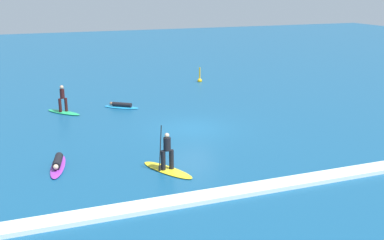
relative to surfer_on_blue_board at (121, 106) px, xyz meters
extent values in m
plane|color=navy|center=(2.77, -6.00, -0.12)|extent=(120.00, 120.00, 0.00)
ellipsoid|color=#1E8CD1|center=(0.01, -0.01, -0.08)|extent=(2.41, 2.02, 0.08)
cylinder|color=black|center=(0.05, -0.03, 0.10)|extent=(1.23, 1.00, 0.28)
sphere|color=brown|center=(-0.58, 0.42, 0.12)|extent=(0.31, 0.31, 0.22)
ellipsoid|color=#23B266|center=(-3.72, -0.06, -0.07)|extent=(2.18, 2.42, 0.10)
cylinder|color=#381414|center=(-3.90, -0.09, 0.41)|extent=(0.26, 0.26, 0.86)
cylinder|color=#381414|center=(-3.53, -0.03, 0.41)|extent=(0.26, 0.26, 0.86)
cylinder|color=#381414|center=(-3.72, -0.06, 1.13)|extent=(0.40, 0.40, 0.59)
sphere|color=tan|center=(-3.72, -0.06, 1.55)|extent=(0.34, 0.34, 0.24)
ellipsoid|color=purple|center=(-4.86, -9.36, -0.07)|extent=(1.13, 2.94, 0.10)
cylinder|color=black|center=(-4.85, -9.31, 0.16)|extent=(0.60, 1.35, 0.36)
sphere|color=beige|center=(-5.00, -10.07, 0.18)|extent=(0.26, 0.26, 0.23)
ellipsoid|color=yellow|center=(-0.41, -11.47, -0.08)|extent=(1.99, 2.87, 0.08)
cylinder|color=black|center=(-0.23, -11.48, 0.40)|extent=(0.28, 0.28, 0.87)
cylinder|color=black|center=(-0.60, -11.46, 0.40)|extent=(0.28, 0.28, 0.87)
cylinder|color=black|center=(-0.41, -11.47, 1.12)|extent=(0.43, 0.43, 0.58)
sphere|color=beige|center=(-0.41, -11.47, 1.51)|extent=(0.28, 0.28, 0.21)
cylinder|color=black|center=(-0.71, -11.45, 0.97)|extent=(0.20, 0.13, 2.01)
cube|color=black|center=(-0.71, -11.45, 0.02)|extent=(0.21, 0.15, 0.32)
sphere|color=yellow|center=(8.00, 6.16, -0.03)|extent=(0.38, 0.38, 0.38)
cylinder|color=yellow|center=(8.00, 6.16, 0.49)|extent=(0.12, 0.12, 1.22)
cube|color=white|center=(2.77, -14.62, -0.03)|extent=(23.00, 0.90, 0.18)
camera|label=1|loc=(-5.97, -29.42, 7.67)|focal=43.24mm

